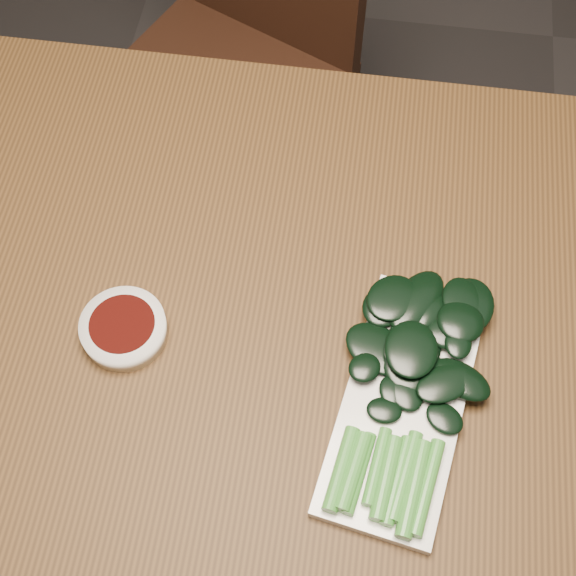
{
  "coord_description": "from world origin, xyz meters",
  "views": [
    {
      "loc": [
        0.08,
        -0.38,
        1.55
      ],
      "look_at": [
        0.02,
        0.06,
        0.76
      ],
      "focal_mm": 50.0,
      "sensor_mm": 36.0,
      "label": 1
    }
  ],
  "objects_px": {
    "table": "(266,360)",
    "sauce_bowl": "(124,328)",
    "serving_plate": "(403,404)",
    "gai_lan": "(414,370)",
    "chair_far": "(236,49)"
  },
  "relations": [
    {
      "from": "table",
      "to": "sauce_bowl",
      "type": "distance_m",
      "value": 0.18
    },
    {
      "from": "sauce_bowl",
      "to": "serving_plate",
      "type": "height_order",
      "value": "sauce_bowl"
    },
    {
      "from": "gai_lan",
      "to": "table",
      "type": "bearing_deg",
      "value": 169.18
    },
    {
      "from": "serving_plate",
      "to": "gai_lan",
      "type": "bearing_deg",
      "value": 77.51
    },
    {
      "from": "gai_lan",
      "to": "chair_far",
      "type": "bearing_deg",
      "value": 114.78
    },
    {
      "from": "table",
      "to": "serving_plate",
      "type": "relative_size",
      "value": 4.7
    },
    {
      "from": "sauce_bowl",
      "to": "gai_lan",
      "type": "xyz_separation_m",
      "value": [
        0.32,
        -0.01,
        0.01
      ]
    },
    {
      "from": "chair_far",
      "to": "serving_plate",
      "type": "distance_m",
      "value": 0.86
    },
    {
      "from": "chair_far",
      "to": "gai_lan",
      "type": "xyz_separation_m",
      "value": [
        0.33,
        -0.72,
        0.29
      ]
    },
    {
      "from": "table",
      "to": "gai_lan",
      "type": "relative_size",
      "value": 4.55
    },
    {
      "from": "chair_far",
      "to": "gai_lan",
      "type": "distance_m",
      "value": 0.84
    },
    {
      "from": "sauce_bowl",
      "to": "gai_lan",
      "type": "distance_m",
      "value": 0.32
    },
    {
      "from": "table",
      "to": "gai_lan",
      "type": "height_order",
      "value": "gai_lan"
    },
    {
      "from": "table",
      "to": "gai_lan",
      "type": "bearing_deg",
      "value": -10.82
    },
    {
      "from": "table",
      "to": "sauce_bowl",
      "type": "bearing_deg",
      "value": -171.79
    }
  ]
}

